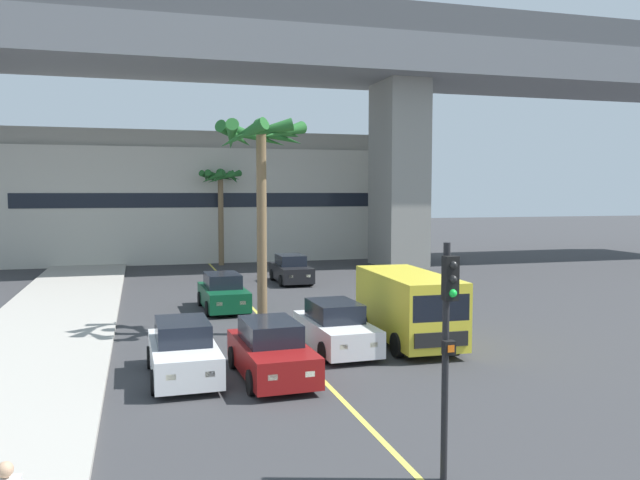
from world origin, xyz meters
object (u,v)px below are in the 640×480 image
object	(u,v)px
car_queue_front	(183,352)
car_queue_second	(271,352)
palm_tree_near_median	(261,155)
delivery_van	(408,306)
car_queue_third	(291,270)
car_queue_fifth	(336,328)
traffic_light_median_near	(448,329)
palm_tree_mid_median	(221,186)
car_queue_fourth	(223,293)

from	to	relation	value
car_queue_front	car_queue_second	bearing A→B (deg)	-16.09
palm_tree_near_median	car_queue_front	bearing A→B (deg)	-123.26
car_queue_second	delivery_van	world-z (taller)	delivery_van
car_queue_third	car_queue_fifth	xyz separation A→B (m)	(-2.12, -15.27, 0.00)
car_queue_front	car_queue_fifth	bearing A→B (deg)	19.52
car_queue_second	car_queue_fifth	world-z (taller)	same
car_queue_fifth	palm_tree_near_median	size ratio (longest dim) A/B	0.55
car_queue_fifth	traffic_light_median_near	size ratio (longest dim) A/B	0.99
palm_tree_mid_median	car_queue_fourth	bearing A→B (deg)	-96.81
car_queue_second	palm_tree_mid_median	distance (m)	27.81
car_queue_front	car_queue_fourth	size ratio (longest dim) A/B	1.00
palm_tree_near_median	palm_tree_mid_median	xyz separation A→B (m)	(1.29, 22.03, -0.90)
palm_tree_mid_median	car_queue_third	bearing A→B (deg)	-74.60
car_queue_third	palm_tree_near_median	world-z (taller)	palm_tree_near_median
car_queue_fourth	delivery_van	bearing A→B (deg)	-56.73
car_queue_front	car_queue_third	distance (m)	18.39
car_queue_front	car_queue_third	bearing A→B (deg)	67.63
delivery_van	palm_tree_mid_median	size ratio (longest dim) A/B	0.80
delivery_van	car_queue_front	bearing A→B (deg)	-165.49
car_queue_front	car_queue_fourth	xyz separation A→B (m)	(2.32, 9.78, 0.00)
car_queue_third	traffic_light_median_near	world-z (taller)	traffic_light_median_near
car_queue_fifth	car_queue_fourth	bearing A→B (deg)	107.65
car_queue_fourth	delivery_van	distance (m)	9.40
car_queue_fourth	car_queue_front	bearing A→B (deg)	-103.34
traffic_light_median_near	car_queue_front	bearing A→B (deg)	117.43
car_queue_fifth	delivery_van	xyz separation A→B (m)	(2.59, 0.20, 0.57)
car_queue_third	car_queue_fourth	world-z (taller)	same
delivery_van	palm_tree_near_median	distance (m)	7.24
car_queue_front	palm_tree_mid_median	size ratio (longest dim) A/B	0.62
car_queue_fourth	palm_tree_mid_median	world-z (taller)	palm_tree_mid_median
car_queue_third	palm_tree_near_median	bearing A→B (deg)	-107.74
car_queue_second	car_queue_fourth	size ratio (longest dim) A/B	1.00
car_queue_second	palm_tree_mid_median	bearing A→B (deg)	85.75
car_queue_third	car_queue_fifth	bearing A→B (deg)	-97.90
delivery_van	palm_tree_near_median	size ratio (longest dim) A/B	0.70
car_queue_third	delivery_van	size ratio (longest dim) A/B	0.78
car_queue_second	palm_tree_near_median	world-z (taller)	palm_tree_near_median
car_queue_front	delivery_van	size ratio (longest dim) A/B	0.78
car_queue_fifth	delivery_van	distance (m)	2.66
car_queue_front	palm_tree_mid_median	bearing A→B (deg)	80.77
car_queue_third	car_queue_fourth	size ratio (longest dim) A/B	0.99
car_queue_fifth	palm_tree_near_median	bearing A→B (deg)	122.30
car_queue_third	palm_tree_mid_median	distance (m)	11.08
car_queue_front	car_queue_fifth	size ratio (longest dim) A/B	1.00
traffic_light_median_near	car_queue_third	bearing A→B (deg)	83.05
car_queue_third	delivery_van	distance (m)	15.09
car_queue_front	palm_tree_near_median	bearing A→B (deg)	56.74
car_queue_front	car_queue_fourth	distance (m)	10.05
car_queue_third	palm_tree_mid_median	xyz separation A→B (m)	(-2.66, 9.66, 4.71)
delivery_van	traffic_light_median_near	world-z (taller)	traffic_light_median_near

